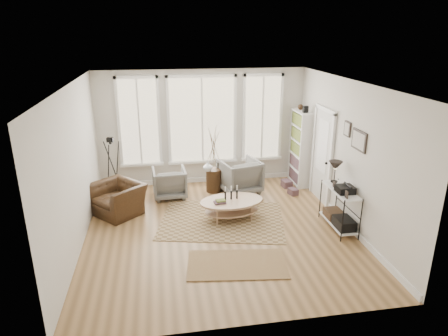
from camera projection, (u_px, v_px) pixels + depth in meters
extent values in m
plane|color=#9B7345|center=(219.00, 230.00, 7.99)|extent=(5.50, 5.50, 0.00)
plane|color=white|center=(218.00, 83.00, 7.03)|extent=(5.50, 5.50, 0.00)
cube|color=beige|center=(202.00, 128.00, 10.07)|extent=(5.20, 0.04, 2.90)
cube|color=beige|center=(253.00, 230.00, 4.95)|extent=(5.20, 0.04, 2.90)
cube|color=beige|center=(75.00, 169.00, 7.10)|extent=(0.04, 5.50, 2.90)
cube|color=beige|center=(348.00, 155.00, 7.91)|extent=(0.04, 5.50, 2.90)
cube|color=white|center=(203.00, 179.00, 10.52)|extent=(5.10, 0.04, 0.12)
cube|color=white|center=(341.00, 218.00, 8.37)|extent=(0.03, 5.40, 0.12)
cube|color=#DAC385|center=(202.00, 120.00, 9.98)|extent=(1.60, 0.03, 2.10)
cube|color=#DAC385|center=(139.00, 122.00, 9.74)|extent=(0.90, 0.03, 2.10)
cube|color=#DAC385|center=(262.00, 118.00, 10.22)|extent=(0.90, 0.03, 2.10)
cube|color=white|center=(202.00, 120.00, 9.96)|extent=(1.74, 0.06, 2.24)
cube|color=white|center=(139.00, 122.00, 9.72)|extent=(1.04, 0.06, 2.24)
cube|color=white|center=(262.00, 118.00, 10.21)|extent=(1.04, 0.06, 2.24)
cube|color=white|center=(203.00, 161.00, 10.30)|extent=(4.10, 0.12, 0.06)
cube|color=silver|center=(322.00, 157.00, 9.11)|extent=(0.04, 0.88, 2.10)
cube|color=white|center=(322.00, 146.00, 9.03)|extent=(0.01, 0.55, 1.20)
cube|color=white|center=(331.00, 163.00, 8.65)|extent=(0.06, 0.08, 2.18)
cube|color=white|center=(314.00, 150.00, 9.57)|extent=(0.06, 0.08, 2.18)
cube|color=white|center=(326.00, 109.00, 8.75)|extent=(0.06, 1.06, 0.08)
sphere|color=black|center=(326.00, 163.00, 8.81)|extent=(0.06, 0.06, 0.06)
cube|color=white|center=(306.00, 153.00, 9.74)|extent=(0.30, 0.03, 1.90)
cube|color=white|center=(295.00, 144.00, 10.50)|extent=(0.30, 0.03, 1.90)
cube|color=white|center=(306.00, 148.00, 10.15)|extent=(0.02, 0.85, 1.90)
cube|color=white|center=(300.00, 148.00, 10.12)|extent=(0.30, 0.81, 1.90)
cube|color=brown|center=(300.00, 148.00, 10.12)|extent=(0.24, 0.75, 1.76)
cube|color=black|center=(306.00, 109.00, 9.60)|extent=(0.12, 0.10, 0.16)
sphere|color=#392413|center=(301.00, 107.00, 9.93)|extent=(0.14, 0.14, 0.14)
cube|color=white|center=(338.00, 222.00, 8.04)|extent=(0.37, 1.07, 0.03)
cube|color=white|center=(341.00, 190.00, 7.81)|extent=(0.37, 1.07, 0.02)
cylinder|color=black|center=(343.00, 221.00, 7.42)|extent=(0.02, 0.02, 0.85)
cylinder|color=black|center=(361.00, 220.00, 7.47)|extent=(0.02, 0.02, 0.85)
cylinder|color=black|center=(320.00, 199.00, 8.40)|extent=(0.02, 0.02, 0.85)
cylinder|color=black|center=(336.00, 198.00, 8.46)|extent=(0.02, 0.02, 0.85)
cylinder|color=black|center=(334.00, 181.00, 8.11)|extent=(0.14, 0.14, 0.02)
cylinder|color=black|center=(335.00, 175.00, 8.07)|extent=(0.02, 0.02, 0.30)
cone|color=black|center=(336.00, 166.00, 8.00)|extent=(0.28, 0.28, 0.18)
cube|color=black|center=(345.00, 189.00, 7.64)|extent=(0.32, 0.30, 0.13)
cube|color=black|center=(344.00, 223.00, 7.77)|extent=(0.32, 0.45, 0.20)
cube|color=#392413|center=(334.00, 214.00, 8.21)|extent=(0.32, 0.40, 0.16)
cube|color=black|center=(347.00, 195.00, 7.37)|extent=(0.02, 0.10, 0.14)
cube|color=black|center=(334.00, 184.00, 7.88)|extent=(0.02, 0.10, 0.12)
cube|color=black|center=(359.00, 140.00, 7.40)|extent=(0.03, 0.52, 0.38)
cube|color=silver|center=(358.00, 141.00, 7.40)|extent=(0.01, 0.44, 0.30)
cube|color=black|center=(347.00, 129.00, 7.84)|extent=(0.03, 0.24, 0.30)
cube|color=silver|center=(347.00, 129.00, 7.83)|extent=(0.01, 0.18, 0.24)
cube|color=brown|center=(222.00, 220.00, 8.39)|extent=(2.89, 2.41, 0.01)
cube|color=brown|center=(237.00, 264.00, 6.81)|extent=(1.79, 1.14, 0.01)
ellipsoid|color=tan|center=(232.00, 210.00, 8.41)|extent=(1.22, 0.85, 0.03)
ellipsoid|color=tan|center=(232.00, 201.00, 8.34)|extent=(1.42, 1.00, 0.04)
cylinder|color=tan|center=(216.00, 216.00, 8.16)|extent=(0.04, 0.04, 0.38)
cylinder|color=tan|center=(251.00, 213.00, 8.27)|extent=(0.04, 0.04, 0.38)
cylinder|color=tan|center=(213.00, 207.00, 8.55)|extent=(0.04, 0.04, 0.38)
cylinder|color=tan|center=(247.00, 205.00, 8.67)|extent=(0.04, 0.04, 0.38)
cylinder|color=black|center=(225.00, 195.00, 8.33)|extent=(0.04, 0.04, 0.19)
cylinder|color=black|center=(231.00, 195.00, 8.35)|extent=(0.04, 0.04, 0.19)
cylinder|color=black|center=(237.00, 195.00, 8.37)|extent=(0.04, 0.04, 0.19)
cube|color=#2A4D2C|center=(220.00, 201.00, 8.20)|extent=(0.23, 0.17, 0.06)
imported|color=slate|center=(169.00, 183.00, 9.46)|extent=(0.80, 0.82, 0.71)
imported|color=slate|center=(240.00, 176.00, 9.73)|extent=(1.10, 1.11, 0.83)
cylinder|color=#392413|center=(214.00, 180.00, 9.82)|extent=(0.38, 0.38, 0.57)
imported|color=silver|center=(208.00, 166.00, 9.56)|extent=(0.22, 0.22, 0.23)
imported|color=#392413|center=(117.00, 199.00, 8.63)|extent=(1.37, 1.37, 0.67)
cylinder|color=black|center=(110.00, 143.00, 9.16)|extent=(0.06, 0.06, 0.06)
cube|color=black|center=(110.00, 140.00, 9.14)|extent=(0.16, 0.13, 0.10)
cylinder|color=black|center=(110.00, 141.00, 9.06)|extent=(0.06, 0.08, 0.06)
cube|color=brown|center=(287.00, 184.00, 10.14)|extent=(0.25, 0.30, 0.18)
cube|color=brown|center=(293.00, 192.00, 9.68)|extent=(0.24, 0.27, 0.15)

